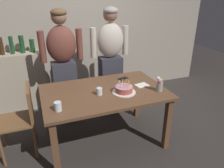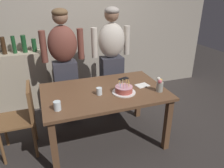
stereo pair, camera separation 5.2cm
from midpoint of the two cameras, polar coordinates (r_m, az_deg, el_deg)
name	(u,v)px [view 2 (the right image)]	position (r m, az deg, el deg)	size (l,w,h in m)	color
ground_plane	(105,140)	(3.04, -1.34, -14.49)	(10.00, 10.00, 0.00)	#332D2B
back_wall	(77,26)	(3.93, -8.84, 15.05)	(5.20, 0.10, 2.60)	#9E9384
dining_table	(104,98)	(2.68, -1.47, -3.66)	(1.50, 0.96, 0.74)	brown
birthday_cake	(124,90)	(2.58, 3.73, -1.55)	(0.28, 0.28, 0.15)	white
water_glass_near	(57,106)	(2.28, -13.68, -5.63)	(0.08, 0.08, 0.10)	silver
water_glass_far	(99,91)	(2.53, -2.83, -1.92)	(0.07, 0.07, 0.09)	silver
cell_phone	(124,79)	(2.99, 3.60, 1.43)	(0.14, 0.07, 0.01)	black
napkin_stack	(142,85)	(2.81, 8.53, -0.37)	(0.16, 0.12, 0.01)	white
flower_vase	(160,85)	(2.66, 13.06, -0.15)	(0.09, 0.08, 0.19)	#999E93
person_man_bearded	(65,65)	(3.21, -12.02, 4.99)	(0.61, 0.27, 1.66)	#33333D
person_woman_cardigan	(112,60)	(3.37, 0.34, 6.41)	(0.61, 0.27, 1.66)	#33333D
dining_chair	(24,114)	(2.78, -21.90, -7.49)	(0.42, 0.42, 0.87)	brown
shelf_cabinet	(20,80)	(3.87, -22.75, 0.90)	(0.87, 0.30, 1.25)	tan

